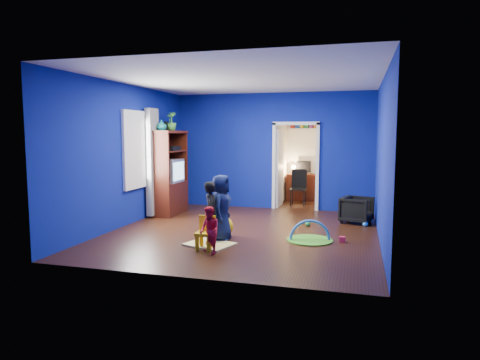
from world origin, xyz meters
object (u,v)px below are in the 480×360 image
(child_navy, at_px, (221,208))
(armchair, at_px, (357,210))
(vase, at_px, (161,125))
(crt_tv, at_px, (170,171))
(play_mat, at_px, (310,240))
(kid_chair, at_px, (205,235))
(hopper_ball, at_px, (223,227))
(tv_armoire, at_px, (168,173))
(toddler_red, at_px, (209,230))
(folding_chair, at_px, (298,188))
(study_desk, at_px, (303,187))
(child_black, at_px, (212,213))

(child_navy, bearing_deg, armchair, -50.65)
(vase, height_order, crt_tv, vase)
(play_mat, bearing_deg, vase, 158.28)
(child_navy, distance_m, vase, 3.06)
(armchair, xyz_separation_m, vase, (-4.30, -0.40, 1.80))
(armchair, distance_m, kid_chair, 3.72)
(child_navy, relative_size, vase, 4.95)
(play_mat, bearing_deg, kid_chair, -146.13)
(child_navy, height_order, hopper_ball, child_navy)
(hopper_ball, xyz_separation_m, play_mat, (1.58, 0.14, -0.18))
(child_navy, xyz_separation_m, vase, (-1.99, 1.79, 1.49))
(tv_armoire, height_order, play_mat, tv_armoire)
(toddler_red, bearing_deg, child_navy, 139.80)
(tv_armoire, relative_size, play_mat, 2.43)
(kid_chair, height_order, folding_chair, folding_chair)
(armchair, bearing_deg, vase, 111.71)
(hopper_ball, relative_size, kid_chair, 0.77)
(play_mat, bearing_deg, hopper_ball, -174.89)
(hopper_ball, relative_size, study_desk, 0.44)
(tv_armoire, bearing_deg, child_black, -51.11)
(child_navy, relative_size, play_mat, 1.45)
(child_black, distance_m, kid_chair, 0.50)
(kid_chair, bearing_deg, folding_chair, 76.85)
(armchair, height_order, crt_tv, crt_tv)
(crt_tv, bearing_deg, child_navy, -47.03)
(child_navy, xyz_separation_m, kid_chair, (-0.06, -0.67, -0.34))
(toddler_red, relative_size, folding_chair, 0.82)
(tv_armoire, height_order, kid_chair, tv_armoire)
(child_navy, relative_size, hopper_ball, 3.06)
(hopper_ball, xyz_separation_m, study_desk, (0.87, 4.75, 0.18))
(child_navy, xyz_separation_m, tv_armoire, (-1.99, 2.09, 0.39))
(tv_armoire, bearing_deg, crt_tv, 0.00)
(child_black, height_order, child_navy, child_navy)
(crt_tv, height_order, hopper_ball, crt_tv)
(vase, xyz_separation_m, hopper_ball, (1.94, -1.54, -1.89))
(kid_chair, bearing_deg, child_navy, 82.35)
(crt_tv, height_order, play_mat, crt_tv)
(child_navy, relative_size, folding_chair, 1.28)
(tv_armoire, xyz_separation_m, crt_tv, (0.04, 0.00, 0.04))
(toddler_red, distance_m, play_mat, 1.95)
(toddler_red, height_order, study_desk, toddler_red)
(play_mat, xyz_separation_m, folding_chair, (-0.71, 3.65, 0.45))
(vase, bearing_deg, child_navy, -42.02)
(child_navy, bearing_deg, study_desk, -13.33)
(vase, bearing_deg, folding_chair, 38.71)
(tv_armoire, xyz_separation_m, folding_chair, (2.80, 1.95, -0.52))
(hopper_ball, height_order, folding_chair, folding_chair)
(vase, xyz_separation_m, tv_armoire, (0.00, 0.30, -1.10))
(child_black, bearing_deg, study_desk, -30.42)
(armchair, height_order, hopper_ball, armchair)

